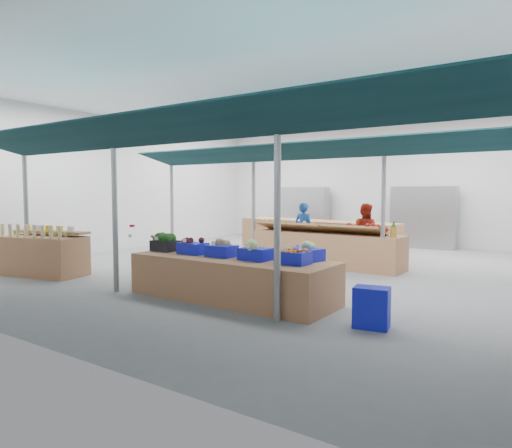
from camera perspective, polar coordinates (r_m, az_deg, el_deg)
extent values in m
plane|color=slate|center=(11.27, 2.45, -5.39)|extent=(13.00, 13.00, 0.00)
plane|color=silver|center=(11.37, 2.51, 15.99)|extent=(13.00, 13.00, 0.00)
plane|color=silver|center=(17.00, 14.11, 4.76)|extent=(12.00, 0.00, 12.00)
plane|color=silver|center=(15.16, -17.27, 4.81)|extent=(0.00, 13.00, 13.00)
cylinder|color=gray|center=(11.26, -26.81, 1.85)|extent=(0.10, 0.10, 3.00)
cylinder|color=gray|center=(14.01, -10.49, 2.55)|extent=(0.10, 0.10, 3.00)
cylinder|color=gray|center=(8.76, -17.23, 1.61)|extent=(0.10, 0.10, 3.00)
cylinder|color=gray|center=(12.09, -0.32, 2.40)|extent=(0.10, 0.10, 3.00)
cylinder|color=gray|center=(6.41, 2.68, 0.97)|extent=(0.10, 0.10, 3.00)
cylinder|color=gray|center=(10.51, 15.62, 2.01)|extent=(0.10, 0.10, 3.00)
cylinder|color=gray|center=(7.54, -8.95, 11.67)|extent=(10.00, 0.06, 0.06)
cylinder|color=gray|center=(11.23, 7.15, 9.14)|extent=(10.00, 0.06, 0.06)
cube|color=black|center=(7.07, -12.61, 11.56)|extent=(9.50, 1.28, 0.30)
cube|color=black|center=(8.01, -5.70, 10.73)|extent=(9.50, 1.28, 0.30)
cube|color=black|center=(10.66, 5.54, 9.05)|extent=(9.50, 1.28, 0.30)
cube|color=black|center=(11.81, 8.60, 8.53)|extent=(9.50, 1.28, 0.30)
cube|color=#B23F33|center=(17.59, 5.82, 1.25)|extent=(2.00, 0.50, 2.00)
cube|color=#B23F33|center=(15.95, 20.19, 0.74)|extent=(2.00, 0.50, 2.00)
cube|color=#946240|center=(11.18, -25.14, -3.61)|extent=(2.08, 1.26, 0.86)
cube|color=#997247|center=(11.31, -24.21, -0.92)|extent=(1.98, 0.78, 0.06)
cube|color=#946240|center=(7.91, -3.15, -6.79)|extent=(3.71, 1.27, 0.72)
cube|color=#946240|center=(11.52, 8.66, -3.15)|extent=(3.90, 1.06, 0.83)
cube|color=#946240|center=(14.30, 7.40, -1.48)|extent=(5.45, 1.88, 0.96)
cube|color=#1118BD|center=(6.47, 14.25, -10.07)|extent=(0.51, 0.40, 0.56)
imported|color=#174096|center=(13.00, 5.99, -0.72)|extent=(0.58, 0.39, 1.55)
imported|color=maroon|center=(12.25, 13.43, -1.10)|extent=(0.77, 0.61, 1.55)
cube|color=black|center=(8.89, -11.28, -2.67)|extent=(0.51, 0.36, 0.20)
cube|color=white|center=(8.73, -12.34, -1.75)|extent=(0.08, 0.01, 0.06)
cube|color=#1118BD|center=(8.39, -7.87, -3.02)|extent=(0.51, 0.36, 0.20)
cube|color=white|center=(8.22, -8.93, -2.06)|extent=(0.08, 0.01, 0.06)
cube|color=#1118BD|center=(7.96, -4.33, -3.38)|extent=(0.51, 0.36, 0.20)
cube|color=white|center=(7.77, -5.38, -2.37)|extent=(0.08, 0.01, 0.06)
cube|color=#1118BD|center=(7.53, -0.08, -3.79)|extent=(0.51, 0.36, 0.20)
cube|color=white|center=(7.33, -1.08, -2.74)|extent=(0.08, 0.01, 0.06)
cube|color=#1118BD|center=(7.15, 4.66, -4.22)|extent=(0.51, 0.36, 0.20)
cube|color=white|center=(6.94, 3.73, -3.13)|extent=(0.08, 0.01, 0.06)
sphere|color=brown|center=(8.91, -12.55, -1.77)|extent=(0.09, 0.09, 0.09)
sphere|color=brown|center=(8.92, -12.86, -1.50)|extent=(0.06, 0.06, 0.06)
cylinder|color=#AF0B1A|center=(10.38, -15.23, -0.22)|extent=(0.12, 0.12, 0.05)
cube|color=white|center=(10.36, -15.46, -1.45)|extent=(0.10, 0.01, 0.07)
cube|color=#997247|center=(11.84, 4.53, -0.32)|extent=(1.94, 0.81, 0.26)
cube|color=#997247|center=(11.04, 12.07, -0.71)|extent=(1.54, 0.78, 0.26)
cylinder|color=#8C6019|center=(10.69, 16.81, -1.00)|extent=(0.14, 0.14, 0.22)
cone|color=#26661E|center=(10.67, 16.83, 0.02)|extent=(0.12, 0.12, 0.18)
cube|color=#1118BD|center=(7.55, 6.42, -3.80)|extent=(0.57, 0.47, 0.20)
cube|color=white|center=(7.37, 5.27, -2.72)|extent=(0.08, 0.03, 0.06)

